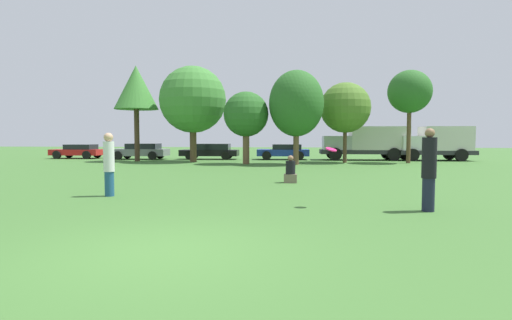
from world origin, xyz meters
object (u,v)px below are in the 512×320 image
Objects in this scene: person_catcher at (429,169)px; tree_3 at (296,104)px; parked_car_blue at (284,151)px; tree_4 at (345,108)px; delivery_truck_silver at (368,142)px; frisbee at (331,149)px; person_thrower at (109,163)px; parked_car_grey at (141,151)px; tree_2 at (246,115)px; bystander_sitting at (290,172)px; tree_5 at (410,92)px; tree_1 at (193,100)px; parked_car_black at (211,151)px; delivery_truck_white at (437,142)px; parked_car_red at (78,151)px; tree_0 at (136,88)px.

person_catcher is 15.94m from tree_3.
parked_car_blue is at bearing 100.03° from tree_3.
tree_3 is at bearing -145.83° from tree_4.
person_catcher is at bearing 82.53° from delivery_truck_silver.
person_thrower is at bearing 169.98° from frisbee.
tree_4 is 1.35× the size of parked_car_blue.
tree_2 is at bearing 150.73° from parked_car_grey.
parked_car_grey is (-11.76, 14.57, 0.23)m from bystander_sitting.
person_catcher is 2.25m from frisbee.
tree_5 is at bearing 11.11° from tree_2.
person_catcher is at bearing 124.96° from parked_car_grey.
tree_1 is 1.23× the size of tree_4.
bystander_sitting is at bearing -121.20° from tree_5.
tree_1 is at bearing 164.26° from tree_3.
tree_3 is 1.30× the size of parked_car_black.
tree_3 is 1.10× the size of tree_4.
delivery_truck_white is (4.84, -0.01, -0.02)m from delivery_truck_silver.
frisbee reaches higher than bystander_sitting.
tree_4 is 4.17m from tree_5.
person_thrower is 0.47× the size of parked_car_red.
delivery_truck_silver is (17.07, 0.84, 0.69)m from parked_car_grey.
tree_0 is 1.24× the size of delivery_truck_white.
parked_car_red is at bearing 152.65° from tree_0.
bystander_sitting is at bearing 111.05° from parked_car_black.
bystander_sitting is at bearing -90.52° from tree_3.
person_catcher is 0.44× the size of parked_car_grey.
parked_car_blue is (6.05, 3.45, -3.59)m from tree_1.
delivery_truck_white is at bearing 25.89° from tree_4.
tree_4 is 0.99× the size of delivery_truck_white.
parked_car_blue is at bearing 141.66° from tree_4.
tree_3 is at bearing -2.78° from tree_2.
parked_car_grey reaches higher than parked_car_blue.
parked_car_grey reaches higher than bystander_sitting.
delivery_truck_white is at bearing 177.91° from delivery_truck_silver.
parked_car_blue is 6.22m from delivery_truck_silver.
frisbee is at bearing 0.39° from person_catcher.
delivery_truck_white is (6.88, 3.34, -2.29)m from tree_4.
tree_2 is 1.16× the size of parked_car_red.
tree_0 is at bearing 119.99° from person_thrower.
tree_2 is at bearing -13.44° from tree_0.
parked_car_red is (-12.00, 19.14, -0.36)m from person_thrower.
tree_4 is 15.52m from parked_car_grey.
tree_1 is (-10.20, 17.35, 3.24)m from person_catcher.
bystander_sitting is 0.23× the size of parked_car_black.
tree_0 is 1.49× the size of parked_car_black.
frisbee is 21.19m from tree_0.
tree_1 is at bearing 9.70° from delivery_truck_white.
tree_0 is 8.25m from parked_car_red.
delivery_truck_silver is 4.84m from delivery_truck_white.
bystander_sitting is 0.15× the size of tree_0.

